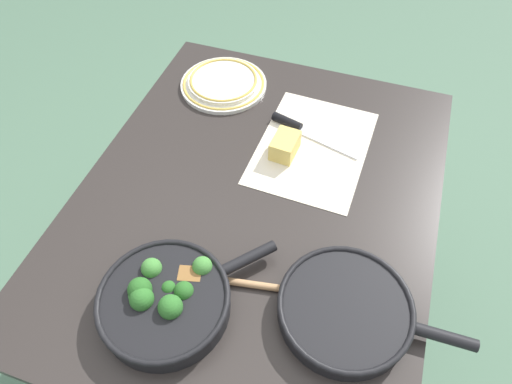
# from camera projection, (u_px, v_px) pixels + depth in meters

# --- Properties ---
(ground_plane) EXTENTS (14.00, 14.00, 0.00)m
(ground_plane) POSITION_uv_depth(u_px,v_px,m) (256.00, 322.00, 1.67)
(ground_plane) COLOR #51755B
(dining_table_red) EXTENTS (1.06, 0.84, 0.75)m
(dining_table_red) POSITION_uv_depth(u_px,v_px,m) (256.00, 220.00, 1.16)
(dining_table_red) COLOR #2D2826
(dining_table_red) RESTS_ON ground_plane
(skillet_broccoli) EXTENTS (0.32, 0.31, 0.08)m
(skillet_broccoli) POSITION_uv_depth(u_px,v_px,m) (165.00, 299.00, 0.89)
(skillet_broccoli) COLOR black
(skillet_broccoli) RESTS_ON dining_table_red
(skillet_eggs) EXTENTS (0.26, 0.38, 0.04)m
(skillet_eggs) POSITION_uv_depth(u_px,v_px,m) (346.00, 309.00, 0.88)
(skillet_eggs) COLOR black
(skillet_eggs) RESTS_ON dining_table_red
(wooden_spoon) EXTENTS (0.09, 0.37, 0.02)m
(wooden_spoon) POSITION_uv_depth(u_px,v_px,m) (277.00, 288.00, 0.93)
(wooden_spoon) COLOR tan
(wooden_spoon) RESTS_ON dining_table_red
(parchment_sheet) EXTENTS (0.38, 0.28, 0.00)m
(parchment_sheet) POSITION_uv_depth(u_px,v_px,m) (313.00, 147.00, 1.18)
(parchment_sheet) COLOR silver
(parchment_sheet) RESTS_ON dining_table_red
(grater_knife) EXTENTS (0.09, 0.26, 0.02)m
(grater_knife) POSITION_uv_depth(u_px,v_px,m) (302.00, 129.00, 1.21)
(grater_knife) COLOR silver
(grater_knife) RESTS_ON dining_table_red
(cheese_block) EXTENTS (0.09, 0.06, 0.05)m
(cheese_block) POSITION_uv_depth(u_px,v_px,m) (285.00, 146.00, 1.15)
(cheese_block) COLOR #E0C15B
(cheese_block) RESTS_ON dining_table_red
(dinner_plate_stack) EXTENTS (0.25, 0.25, 0.03)m
(dinner_plate_stack) POSITION_uv_depth(u_px,v_px,m) (224.00, 83.00, 1.32)
(dinner_plate_stack) COLOR silver
(dinner_plate_stack) RESTS_ON dining_table_red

